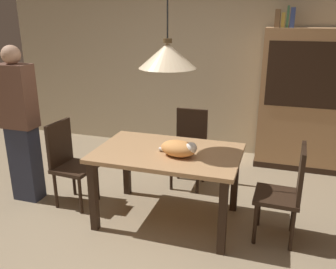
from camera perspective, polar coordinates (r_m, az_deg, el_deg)
The scene contains 14 objects.
ground at distance 3.48m, azimuth -4.10°, elevation -16.75°, with size 10.00×10.00×0.00m, color #998466.
back_wall at distance 5.41m, azimuth 6.15°, elevation 12.56°, with size 6.40×0.10×2.90m, color beige.
dining_table at distance 3.51m, azimuth -0.07°, elevation -4.20°, with size 1.40×0.90×0.75m.
chair_left_side at distance 4.03m, azimuth -15.52°, elevation -3.93°, with size 0.43×0.43×0.93m.
chair_far_back at distance 4.35m, azimuth 3.45°, elevation -1.58°, with size 0.40×0.40×0.93m.
chair_right_side at distance 3.43m, azimuth 18.37°, elevation -8.34°, with size 0.41×0.41×0.93m.
cat_sleeping at distance 3.33m, azimuth 1.81°, elevation -2.24°, with size 0.39×0.27×0.16m.
pendant_lamp at distance 3.26m, azimuth -0.08°, elevation 12.48°, with size 0.52×0.52×1.30m.
hutch_bookcase at distance 5.08m, azimuth 20.62°, elevation 4.65°, with size 1.12×0.45×1.85m.
book_brown_thick at distance 4.95m, azimuth 17.04°, elevation 17.26°, with size 0.06×0.24×0.22m, color brown.
book_yellow_short at distance 4.94m, azimuth 17.85°, elevation 16.95°, with size 0.04×0.20×0.18m, color gold.
book_green_slim at distance 4.94m, azimuth 18.51°, elevation 17.35°, with size 0.03×0.20×0.26m, color #427A4C.
book_blue_wide at distance 4.94m, azimuth 19.19°, elevation 17.17°, with size 0.06×0.24×0.24m, color #384C93.
person_standing at distance 4.18m, azimuth -22.39°, elevation 1.33°, with size 0.36×0.22×1.72m.
Camera 1 is at (1.09, -2.62, 2.01)m, focal length 38.33 mm.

